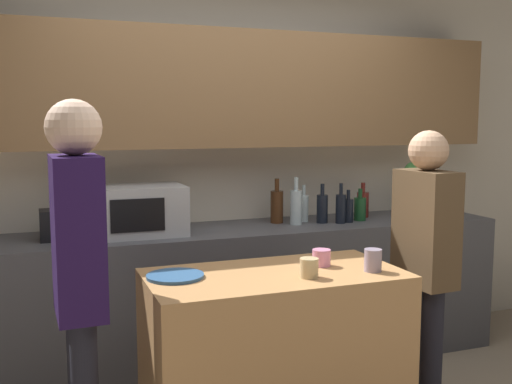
% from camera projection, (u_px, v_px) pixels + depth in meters
% --- Properties ---
extents(back_wall, '(6.40, 0.40, 2.70)m').
position_uv_depth(back_wall, '(227.00, 133.00, 4.06)').
color(back_wall, beige).
rests_on(back_wall, ground_plane).
extents(back_counter, '(3.60, 0.62, 0.93)m').
position_uv_depth(back_counter, '(240.00, 297.00, 3.94)').
color(back_counter, '#4C4C51').
rests_on(back_counter, ground_plane).
extents(kitchen_island, '(1.19, 0.61, 0.92)m').
position_uv_depth(kitchen_island, '(274.00, 367.00, 2.84)').
color(kitchen_island, '#B27F4C').
rests_on(kitchen_island, ground_plane).
extents(microwave, '(0.52, 0.39, 0.30)m').
position_uv_depth(microwave, '(141.00, 210.00, 3.64)').
color(microwave, '#B7BABC').
rests_on(microwave, back_counter).
extents(toaster, '(0.26, 0.16, 0.18)m').
position_uv_depth(toaster, '(63.00, 224.00, 3.49)').
color(toaster, black).
rests_on(toaster, back_counter).
extents(potted_plant, '(0.14, 0.14, 0.39)m').
position_uv_depth(potted_plant, '(412.00, 189.00, 4.31)').
color(potted_plant, '#333D4C').
rests_on(potted_plant, back_counter).
extents(bottle_0, '(0.09, 0.09, 0.30)m').
position_uv_depth(bottle_0, '(277.00, 206.00, 4.05)').
color(bottle_0, '#472814').
rests_on(bottle_0, back_counter).
extents(bottle_1, '(0.08, 0.08, 0.32)m').
position_uv_depth(bottle_1, '(296.00, 206.00, 3.99)').
color(bottle_1, silver).
rests_on(bottle_1, back_counter).
extents(bottle_2, '(0.06, 0.06, 0.25)m').
position_uv_depth(bottle_2, '(304.00, 208.00, 4.11)').
color(bottle_2, silver).
rests_on(bottle_2, back_counter).
extents(bottle_3, '(0.08, 0.08, 0.27)m').
position_uv_depth(bottle_3, '(322.00, 208.00, 4.05)').
color(bottle_3, black).
rests_on(bottle_3, back_counter).
extents(bottle_4, '(0.07, 0.07, 0.27)m').
position_uv_depth(bottle_4, '(341.00, 208.00, 4.04)').
color(bottle_4, black).
rests_on(bottle_4, back_counter).
extents(bottle_5, '(0.07, 0.07, 0.22)m').
position_uv_depth(bottle_5, '(348.00, 210.00, 4.08)').
color(bottle_5, black).
rests_on(bottle_5, back_counter).
extents(bottle_6, '(0.08, 0.08, 0.22)m').
position_uv_depth(bottle_6, '(360.00, 208.00, 4.16)').
color(bottle_6, '#194723').
rests_on(bottle_6, back_counter).
extents(bottle_7, '(0.09, 0.09, 0.25)m').
position_uv_depth(bottle_7, '(363.00, 204.00, 4.30)').
color(bottle_7, maroon).
rests_on(bottle_7, back_counter).
extents(plate_on_island, '(0.26, 0.26, 0.01)m').
position_uv_depth(plate_on_island, '(175.00, 276.00, 2.70)').
color(plate_on_island, '#2D5684').
rests_on(plate_on_island, kitchen_island).
extents(cup_0, '(0.08, 0.08, 0.11)m').
position_uv_depth(cup_0, '(373.00, 260.00, 2.80)').
color(cup_0, '#95879E').
rests_on(cup_0, kitchen_island).
extents(cup_1, '(0.09, 0.09, 0.08)m').
position_uv_depth(cup_1, '(321.00, 258.00, 2.91)').
color(cup_1, pink).
rests_on(cup_1, kitchen_island).
extents(cup_2, '(0.09, 0.09, 0.09)m').
position_uv_depth(cup_2, '(309.00, 268.00, 2.69)').
color(cup_2, tan).
rests_on(cup_2, kitchen_island).
extents(person_left, '(0.21, 0.35, 1.58)m').
position_uv_depth(person_left, '(425.00, 254.00, 3.14)').
color(person_left, black).
rests_on(person_left, ground_plane).
extents(person_center, '(0.22, 0.35, 1.71)m').
position_uv_depth(person_center, '(79.00, 269.00, 2.45)').
color(person_center, black).
rests_on(person_center, ground_plane).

